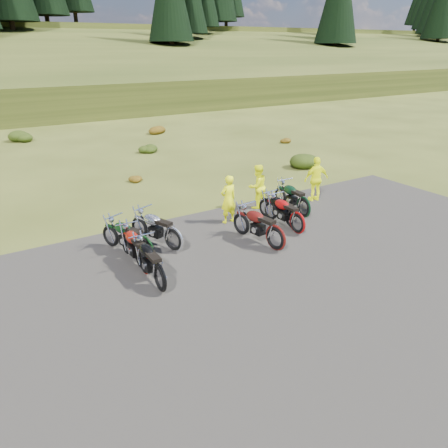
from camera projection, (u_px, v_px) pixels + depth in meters
ground at (256, 253)px, 13.52m from camera, size 300.00×300.00×0.00m
gravel_pad at (299, 281)px, 11.95m from camera, size 20.00×12.00×0.04m
hill_slope at (13, 98)px, 52.71m from camera, size 300.00×45.97×9.37m
shrub_3 at (22, 135)px, 28.89m from camera, size 1.56×1.56×0.92m
shrub_4 at (134, 177)px, 20.45m from camera, size 0.77×0.77×0.45m
shrub_5 at (147, 148)px, 26.00m from camera, size 1.03×1.03×0.61m
shrub_6 at (156, 128)px, 31.54m from camera, size 1.30×1.30×0.77m
shrub_7 at (305, 158)px, 22.98m from camera, size 1.56×1.56×0.92m
shrub_8 at (284, 139)px, 28.64m from camera, size 0.77×0.77×0.45m
motorcycle_0 at (161, 292)px, 11.43m from camera, size 0.80×2.23×1.16m
motorcycle_1 at (145, 274)px, 12.30m from camera, size 0.75×2.18×1.14m
motorcycle_2 at (145, 260)px, 13.14m from camera, size 1.51×2.30×1.15m
motorcycle_3 at (174, 252)px, 13.64m from camera, size 1.51×2.41×1.20m
motorcycle_4 at (275, 251)px, 13.70m from camera, size 1.13×2.44×1.23m
motorcycle_5 at (292, 229)px, 15.34m from camera, size 0.90×2.13×1.09m
motorcycle_6 at (297, 234)px, 14.91m from camera, size 0.74×2.17×1.13m
motorcycle_7 at (303, 218)px, 16.30m from camera, size 0.89×2.28×1.17m
person_middle at (228, 200)px, 15.51m from camera, size 0.67×0.46×1.75m
person_right_a at (257, 187)px, 16.95m from camera, size 0.90×0.74×1.72m
person_right_b at (316, 180)px, 17.73m from camera, size 1.13×0.65×1.82m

